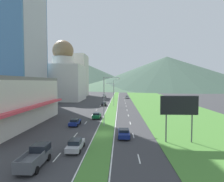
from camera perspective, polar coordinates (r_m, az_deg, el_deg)
name	(u,v)px	position (r m, az deg, el deg)	size (l,w,h in m)	color
ground_plane	(105,134)	(33.97, -2.31, -13.23)	(600.00, 600.00, 0.00)	#38383A
grass_median	(115,100)	(93.03, 0.80, -2.91)	(3.20, 240.00, 0.06)	#477F33
grass_verge_right	(156,101)	(94.69, 13.38, -2.89)	(24.00, 240.00, 0.06)	#477F33
lane_dash_left_1	(57,157)	(25.41, -16.64, -19.00)	(0.16, 2.80, 0.01)	silver
lane_dash_left_2	(76,135)	(34.25, -11.15, -13.13)	(0.16, 2.80, 0.01)	silver
lane_dash_left_3	(86,123)	(43.47, -8.08, -9.66)	(0.16, 2.80, 0.01)	silver
lane_dash_left_4	(92,115)	(52.88, -6.13, -7.39)	(0.16, 2.80, 0.01)	silver
lane_dash_left_5	(97,110)	(62.38, -4.78, -5.81)	(0.16, 2.80, 0.01)	silver
lane_dash_left_6	(100,106)	(71.95, -3.79, -4.65)	(0.16, 2.80, 0.01)	silver
lane_dash_left_7	(102,103)	(81.55, -3.04, -3.75)	(0.16, 2.80, 0.01)	silver
lane_dash_left_8	(104,101)	(91.18, -2.45, -3.05)	(0.16, 2.80, 0.01)	silver
lane_dash_left_9	(106,99)	(100.83, -1.97, -2.48)	(0.16, 2.80, 0.01)	silver
lane_dash_left_10	(107,97)	(110.50, -1.58, -2.01)	(0.16, 2.80, 0.01)	silver
lane_dash_right_1	(139,159)	(24.27, 8.35, -19.98)	(0.16, 2.80, 0.01)	silver
lane_dash_right_2	(133,136)	(33.42, 6.61, -13.51)	(0.16, 2.80, 0.01)	silver
lane_dash_right_3	(130,123)	(42.82, 5.66, -9.84)	(0.16, 2.80, 0.01)	silver
lane_dash_right_4	(128,115)	(52.34, 5.08, -7.49)	(0.16, 2.80, 0.01)	silver
lane_dash_right_5	(127,110)	(61.93, 4.67, -5.87)	(0.16, 2.80, 0.01)	silver
lane_dash_right_6	(126,106)	(71.56, 4.38, -4.69)	(0.16, 2.80, 0.01)	silver
lane_dash_right_7	(125,103)	(81.21, 4.16, -3.79)	(0.16, 2.80, 0.01)	silver
lane_dash_right_8	(125,101)	(90.87, 3.98, -3.07)	(0.16, 2.80, 0.01)	silver
lane_dash_right_9	(124,99)	(100.55, 3.84, -2.50)	(0.16, 2.80, 0.01)	silver
lane_dash_right_10	(124,98)	(110.24, 3.72, -2.02)	(0.16, 2.80, 0.01)	silver
edge_line_median_left	(111,100)	(93.11, -0.28, -2.92)	(0.16, 240.00, 0.01)	silver
edge_line_median_right	(118,100)	(93.00, 1.88, -2.93)	(0.16, 240.00, 0.01)	silver
office_tower	(10,18)	(85.11, -29.07, 19.15)	(22.89, 22.89, 67.07)	teal
domed_building	(63,77)	(96.52, -14.78, 4.11)	(19.48, 19.48, 30.14)	silver
midrise_colored	(74,76)	(122.69, -11.76, 4.65)	(16.72, 16.72, 26.68)	beige
hill_far_left	(88,76)	(299.19, -7.27, 4.51)	(166.90, 166.90, 36.06)	#3D5647
hill_far_center	(143,80)	(271.76, 9.68, 3.49)	(226.41, 226.41, 25.02)	#47664C
hill_far_right	(167,73)	(273.14, 16.50, 5.49)	(237.74, 237.74, 44.82)	#3D5647
street_lamp_near	(106,98)	(38.92, -1.96, -2.17)	(3.49, 0.54, 10.44)	#99999E
street_lamp_mid	(113,93)	(70.71, 0.23, -0.54)	(3.48, 0.37, 8.92)	#99999E
street_lamp_far	(114,88)	(102.52, 0.64, 0.97)	(2.93, 0.28, 10.59)	#99999E
billboard_roadside	(179,107)	(30.24, 20.10, -4.74)	(5.81, 0.28, 7.30)	#4C4C51
car_0	(104,104)	(72.42, -2.54, -3.98)	(1.88, 4.00, 1.50)	black
car_1	(75,122)	(41.10, -11.42, -9.37)	(1.93, 4.39, 1.45)	navy
car_2	(127,97)	(104.81, 4.63, -1.86)	(1.88, 4.48, 1.52)	#B2B2B7
car_3	(75,145)	(26.90, -11.22, -15.94)	(1.94, 4.47, 1.53)	#B2B2B7
car_4	(124,133)	(32.00, 3.70, -12.87)	(2.02, 4.23, 1.42)	navy
car_5	(97,115)	(47.92, -4.76, -7.54)	(2.04, 4.19, 1.51)	#0C5128
car_6	(104,96)	(113.82, -2.42, -1.47)	(1.96, 4.64, 1.52)	silver
pickup_truck_0	(36,157)	(23.67, -22.45, -18.23)	(2.18, 5.40, 2.00)	#515459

